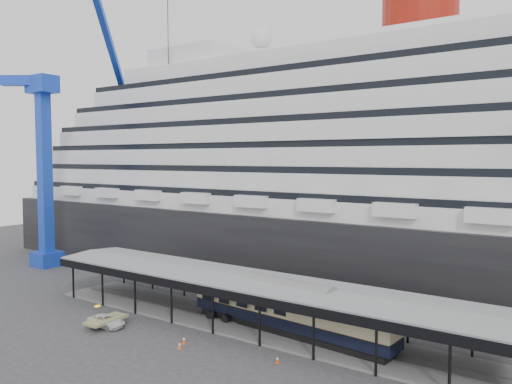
% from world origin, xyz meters
% --- Properties ---
extents(ground, '(200.00, 200.00, 0.00)m').
position_xyz_m(ground, '(0.00, 0.00, 0.00)').
color(ground, '#323234').
rests_on(ground, ground).
extents(cruise_ship, '(130.00, 30.00, 43.90)m').
position_xyz_m(cruise_ship, '(0.05, 32.00, 18.35)').
color(cruise_ship, black).
rests_on(cruise_ship, ground).
extents(platform_canopy, '(56.00, 9.18, 5.30)m').
position_xyz_m(platform_canopy, '(0.00, 5.00, 2.36)').
color(platform_canopy, slate).
rests_on(platform_canopy, ground).
extents(crane_blue, '(22.63, 19.19, 47.60)m').
position_xyz_m(crane_blue, '(-45.11, 10.62, 19.96)').
color(crane_blue, blue).
rests_on(crane_blue, ground).
extents(port_truck, '(4.48, 2.22, 1.22)m').
position_xyz_m(port_truck, '(-13.57, -3.88, 0.61)').
color(port_truck, silver).
rests_on(port_truck, ground).
extents(pullman_carriage, '(23.54, 5.08, 22.94)m').
position_xyz_m(pullman_carriage, '(3.54, 5.00, 2.77)').
color(pullman_carriage, black).
rests_on(pullman_carriage, ground).
extents(traffic_cone_left, '(0.50, 0.50, 0.75)m').
position_xyz_m(traffic_cone_left, '(-3.43, -2.79, 0.37)').
color(traffic_cone_left, '#D5530B').
rests_on(traffic_cone_left, ground).
extents(traffic_cone_mid, '(0.36, 0.36, 0.68)m').
position_xyz_m(traffic_cone_mid, '(-2.93, -3.94, 0.34)').
color(traffic_cone_mid, orange).
rests_on(traffic_cone_mid, ground).
extents(traffic_cone_right, '(0.40, 0.40, 0.65)m').
position_xyz_m(traffic_cone_right, '(6.42, -1.54, 0.32)').
color(traffic_cone_right, '#D9460C').
rests_on(traffic_cone_right, ground).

